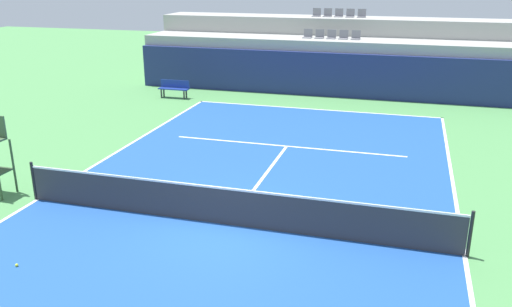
% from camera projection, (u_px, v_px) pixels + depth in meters
% --- Properties ---
extents(ground_plane, '(80.00, 80.00, 0.00)m').
position_uv_depth(ground_plane, '(228.00, 225.00, 13.01)').
color(ground_plane, '#4C8C4C').
extents(court_surface, '(11.00, 24.00, 0.01)m').
position_uv_depth(court_surface, '(228.00, 225.00, 13.01)').
color(court_surface, '#1E4C99').
rests_on(court_surface, ground_plane).
extents(baseline_far, '(11.00, 0.10, 0.00)m').
position_uv_depth(baseline_far, '(314.00, 109.00, 23.87)').
color(baseline_far, white).
rests_on(baseline_far, court_surface).
extents(sideline_left, '(0.10, 24.00, 0.00)m').
position_uv_depth(sideline_left, '(38.00, 199.00, 14.44)').
color(sideline_left, white).
rests_on(sideline_left, court_surface).
extents(sideline_right, '(0.10, 24.00, 0.00)m').
position_uv_depth(sideline_right, '(465.00, 256.00, 11.58)').
color(sideline_right, white).
rests_on(sideline_right, court_surface).
extents(service_line_far, '(8.26, 0.10, 0.00)m').
position_uv_depth(service_line_far, '(287.00, 146.00, 18.82)').
color(service_line_far, white).
rests_on(service_line_far, court_surface).
extents(centre_service_line, '(0.10, 6.40, 0.00)m').
position_uv_depth(centre_service_line, '(263.00, 178.00, 15.92)').
color(centre_service_line, white).
rests_on(centre_service_line, court_surface).
extents(back_wall, '(19.55, 0.30, 2.14)m').
position_uv_depth(back_wall, '(325.00, 75.00, 26.09)').
color(back_wall, navy).
rests_on(back_wall, ground_plane).
extents(stands_tier_lower, '(19.55, 2.40, 2.65)m').
position_uv_depth(stands_tier_lower, '(330.00, 65.00, 27.24)').
color(stands_tier_lower, '#9E9E99').
rests_on(stands_tier_lower, ground_plane).
extents(stands_tier_upper, '(19.55, 2.40, 3.53)m').
position_uv_depth(stands_tier_upper, '(337.00, 50.00, 29.28)').
color(stands_tier_upper, '#9E9E99').
rests_on(stands_tier_upper, ground_plane).
extents(seating_row_lower, '(2.87, 0.44, 0.44)m').
position_uv_depth(seating_row_lower, '(331.00, 36.00, 26.85)').
color(seating_row_lower, slate).
rests_on(seating_row_lower, stands_tier_lower).
extents(seating_row_upper, '(2.87, 0.44, 0.44)m').
position_uv_depth(seating_row_upper, '(339.00, 15.00, 28.75)').
color(seating_row_upper, slate).
rests_on(seating_row_upper, stands_tier_upper).
extents(tennis_net, '(11.08, 0.08, 1.07)m').
position_uv_depth(tennis_net, '(227.00, 206.00, 12.85)').
color(tennis_net, black).
rests_on(tennis_net, court_surface).
extents(player_bench, '(1.50, 0.40, 0.85)m').
position_uv_depth(player_bench, '(174.00, 87.00, 25.95)').
color(player_bench, navy).
rests_on(player_bench, ground_plane).
extents(tennis_ball_1, '(0.07, 0.07, 0.07)m').
position_uv_depth(tennis_ball_1, '(17.00, 265.00, 11.15)').
color(tennis_ball_1, '#CCE033').
rests_on(tennis_ball_1, court_surface).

